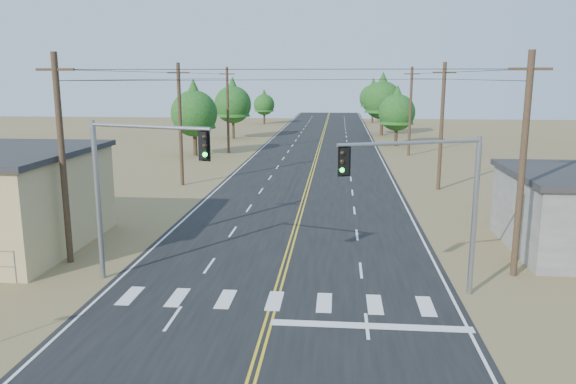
# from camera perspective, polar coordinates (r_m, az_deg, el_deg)

# --- Properties ---
(road) EXTENTS (15.00, 200.00, 0.02)m
(road) POSITION_cam_1_polar(r_m,az_deg,el_deg) (44.08, 1.87, 0.01)
(road) COLOR black
(road) RESTS_ON ground
(utility_pole_left_near) EXTENTS (1.80, 0.30, 10.00)m
(utility_pole_left_near) POSITION_cam_1_polar(r_m,az_deg,el_deg) (28.50, -21.95, 3.21)
(utility_pole_left_near) COLOR #4C3826
(utility_pole_left_near) RESTS_ON ground
(utility_pole_left_mid) EXTENTS (1.80, 0.30, 10.00)m
(utility_pole_left_mid) POSITION_cam_1_polar(r_m,az_deg,el_deg) (47.08, -10.90, 6.84)
(utility_pole_left_mid) COLOR #4C3826
(utility_pole_left_mid) RESTS_ON ground
(utility_pole_left_far) EXTENTS (1.80, 0.30, 10.00)m
(utility_pole_left_far) POSITION_cam_1_polar(r_m,az_deg,el_deg) (66.49, -6.14, 8.32)
(utility_pole_left_far) COLOR #4C3826
(utility_pole_left_far) RESTS_ON ground
(utility_pole_right_near) EXTENTS (1.80, 0.30, 10.00)m
(utility_pole_right_near) POSITION_cam_1_polar(r_m,az_deg,el_deg) (26.63, 22.72, 2.61)
(utility_pole_right_near) COLOR #4C3826
(utility_pole_right_near) RESTS_ON ground
(utility_pole_right_mid) EXTENTS (1.80, 0.30, 10.00)m
(utility_pole_right_mid) POSITION_cam_1_polar(r_m,az_deg,el_deg) (45.97, 15.33, 6.53)
(utility_pole_right_mid) COLOR #4C3826
(utility_pole_right_mid) RESTS_ON ground
(utility_pole_right_far) EXTENTS (1.80, 0.30, 10.00)m
(utility_pole_right_far) POSITION_cam_1_polar(r_m,az_deg,el_deg) (65.71, 12.32, 8.08)
(utility_pole_right_far) COLOR #4C3826
(utility_pole_right_far) RESTS_ON ground
(signal_mast_left) EXTENTS (5.66, 2.11, 7.08)m
(signal_mast_left) POSITION_cam_1_polar(r_m,az_deg,el_deg) (24.58, -15.99, 1.62)
(signal_mast_left) COLOR gray
(signal_mast_left) RESTS_ON ground
(signal_mast_right) EXTENTS (5.73, 2.38, 6.59)m
(signal_mast_right) POSITION_cam_1_polar(r_m,az_deg,el_deg) (22.77, 14.87, 0.18)
(signal_mast_right) COLOR gray
(signal_mast_right) RESTS_ON ground
(tree_left_near) EXTENTS (5.24, 5.24, 8.73)m
(tree_left_near) POSITION_cam_1_polar(r_m,az_deg,el_deg) (65.03, -9.53, 8.35)
(tree_left_near) COLOR #3F2D1E
(tree_left_near) RESTS_ON ground
(tree_left_mid) EXTENTS (5.37, 5.37, 8.95)m
(tree_left_mid) POSITION_cam_1_polar(r_m,az_deg,el_deg) (82.63, -5.64, 9.21)
(tree_left_mid) COLOR #3F2D1E
(tree_left_mid) RESTS_ON ground
(tree_left_far) EXTENTS (3.98, 3.98, 6.64)m
(tree_left_far) POSITION_cam_1_polar(r_m,az_deg,el_deg) (108.59, -2.44, 9.07)
(tree_left_far) COLOR #3F2D1E
(tree_left_far) RESTS_ON ground
(tree_right_near) EXTENTS (4.74, 4.74, 7.90)m
(tree_right_near) POSITION_cam_1_polar(r_m,az_deg,el_deg) (74.76, 11.02, 8.31)
(tree_right_near) COLOR #3F2D1E
(tree_right_near) RESTS_ON ground
(tree_right_mid) EXTENTS (5.83, 5.83, 9.71)m
(tree_right_mid) POSITION_cam_1_polar(r_m,az_deg,el_deg) (88.14, 9.58, 9.55)
(tree_right_mid) COLOR #3F2D1E
(tree_right_mid) RESTS_ON ground
(tree_right_far) EXTENTS (5.22, 5.22, 8.70)m
(tree_right_far) POSITION_cam_1_polar(r_m,az_deg,el_deg) (112.40, 8.63, 9.68)
(tree_right_far) COLOR #3F2D1E
(tree_right_far) RESTS_ON ground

